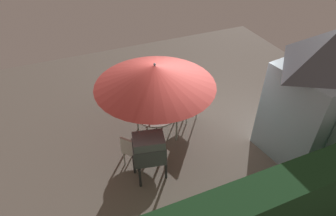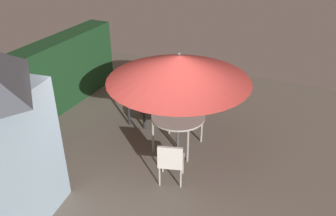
{
  "view_description": "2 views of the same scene",
  "coord_description": "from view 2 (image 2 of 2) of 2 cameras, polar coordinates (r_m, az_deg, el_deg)",
  "views": [
    {
      "loc": [
        2.98,
        5.43,
        5.43
      ],
      "look_at": [
        0.71,
        0.07,
        0.91
      ],
      "focal_mm": 31.31,
      "sensor_mm": 36.0,
      "label": 1
    },
    {
      "loc": [
        -4.9,
        -2.65,
        4.56
      ],
      "look_at": [
        0.73,
        0.06,
        1.07
      ],
      "focal_mm": 37.87,
      "sensor_mm": 36.0,
      "label": 2
    }
  ],
  "objects": [
    {
      "name": "ground_plane",
      "position": [
        7.2,
        -2.13,
        -10.16
      ],
      "size": [
        11.0,
        11.0,
        0.0
      ],
      "primitive_type": "plane",
      "color": "#6B6056"
    },
    {
      "name": "hedge_backdrop",
      "position": [
        8.67,
        -23.22,
        1.67
      ],
      "size": [
        6.74,
        0.62,
        1.8
      ],
      "color": "#193D1E",
      "rests_on": "ground"
    },
    {
      "name": "patio_table",
      "position": [
        7.5,
        1.63,
        -1.74
      ],
      "size": [
        1.14,
        1.14,
        0.78
      ],
      "color": "#B2ADA3",
      "rests_on": "ground"
    },
    {
      "name": "patio_umbrella",
      "position": [
        6.98,
        1.76,
        6.46
      ],
      "size": [
        2.9,
        2.9,
        2.19
      ],
      "color": "#4C4C51",
      "rests_on": "ground"
    },
    {
      "name": "bbq_grill",
      "position": [
        8.43,
        -4.21,
        2.94
      ],
      "size": [
        0.79,
        0.64,
        1.2
      ],
      "color": "#47474C",
      "rests_on": "ground"
    },
    {
      "name": "chair_near_shed",
      "position": [
        8.57,
        -0.65,
        1.04
      ],
      "size": [
        0.65,
        0.65,
        0.9
      ],
      "color": "silver",
      "rests_on": "ground"
    },
    {
      "name": "chair_far_side",
      "position": [
        6.63,
        0.47,
        -8.4
      ],
      "size": [
        0.58,
        0.58,
        0.9
      ],
      "color": "silver",
      "rests_on": "ground"
    }
  ]
}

